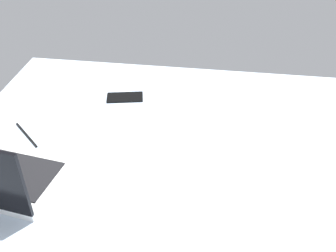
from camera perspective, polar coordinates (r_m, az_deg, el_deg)
The scene contains 3 objects.
bed_mattress at distance 127.30cm, azimuth 7.44°, elevation -10.71°, with size 180.00×140.00×18.00cm, color silver.
cell_phone at distance 157.53cm, azimuth -6.17°, elevation 4.11°, with size 6.80×14.00×0.80cm, color black.
charger_cable at distance 145.08cm, azimuth -19.58°, elevation -1.19°, with size 17.00×0.60×0.60cm, color black.
Camera 1 is at (3.75, 87.93, 100.98)cm, focal length 42.64 mm.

